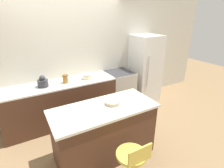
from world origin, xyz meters
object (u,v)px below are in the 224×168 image
object	(u,v)px
stool_chair	(132,164)
mixing_bowl	(87,76)
oven_range	(119,89)
kettle	(43,82)
refrigerator	(145,69)

from	to	relation	value
stool_chair	mixing_bowl	world-z (taller)	mixing_bowl
oven_range	stool_chair	distance (m)	2.27
kettle	oven_range	bearing A→B (deg)	0.98
refrigerator	mixing_bowl	xyz separation A→B (m)	(-1.63, -0.03, 0.10)
oven_range	kettle	world-z (taller)	kettle
kettle	mixing_bowl	size ratio (longest dim) A/B	1.11
kettle	mixing_bowl	xyz separation A→B (m)	(0.91, 0.00, -0.04)
refrigerator	stool_chair	world-z (taller)	refrigerator
kettle	refrigerator	bearing A→B (deg)	0.60
mixing_bowl	stool_chair	bearing A→B (deg)	-95.81
oven_range	kettle	distance (m)	1.85
refrigerator	kettle	bearing A→B (deg)	-179.40
stool_chair	mixing_bowl	bearing A→B (deg)	84.19
oven_range	stool_chair	xyz separation A→B (m)	(-1.06, -2.01, -0.07)
oven_range	stool_chair	world-z (taller)	oven_range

